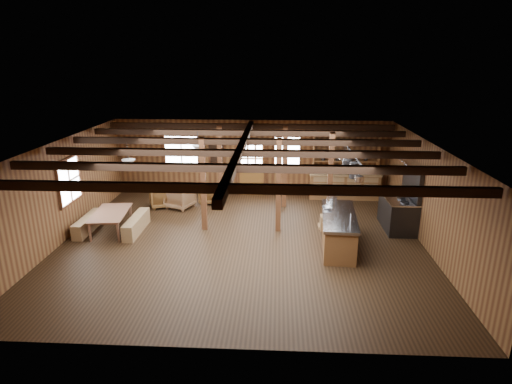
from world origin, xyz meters
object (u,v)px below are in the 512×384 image
(kitchen_island, at_px, (338,230))
(commercial_range, at_px, (400,208))
(armchair_b, at_px, (211,193))
(armchair_a, at_px, (162,197))
(armchair_c, at_px, (180,197))
(dining_table, at_px, (113,222))

(kitchen_island, distance_m, commercial_range, 2.47)
(commercial_range, xyz_separation_m, armchair_b, (-6.03, 2.05, -0.32))
(armchair_a, bearing_deg, armchair_c, 151.95)
(armchair_a, relative_size, armchair_b, 1.05)
(armchair_a, relative_size, armchair_c, 0.94)
(armchair_a, distance_m, armchair_c, 0.66)
(kitchen_island, xyz_separation_m, armchair_c, (-5.00, 2.94, -0.09))
(commercial_range, bearing_deg, dining_table, -175.45)
(kitchen_island, bearing_deg, dining_table, 177.99)
(kitchen_island, distance_m, armchair_c, 5.80)
(kitchen_island, height_order, commercial_range, commercial_range)
(kitchen_island, xyz_separation_m, armchair_a, (-5.66, 3.00, -0.12))
(kitchen_island, xyz_separation_m, dining_table, (-6.54, 0.75, -0.18))
(dining_table, distance_m, armchair_c, 2.68)
(commercial_range, height_order, armchair_a, commercial_range)
(kitchen_island, bearing_deg, armchair_c, 154.08)
(armchair_b, bearing_deg, armchair_a, 18.56)
(kitchen_island, relative_size, commercial_range, 1.23)
(kitchen_island, relative_size, armchair_b, 3.37)
(commercial_range, relative_size, armchair_c, 2.45)
(dining_table, distance_m, armchair_b, 3.72)
(dining_table, xyz_separation_m, armchair_a, (0.88, 2.26, 0.07))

